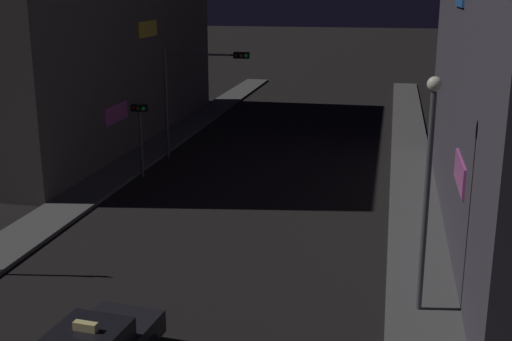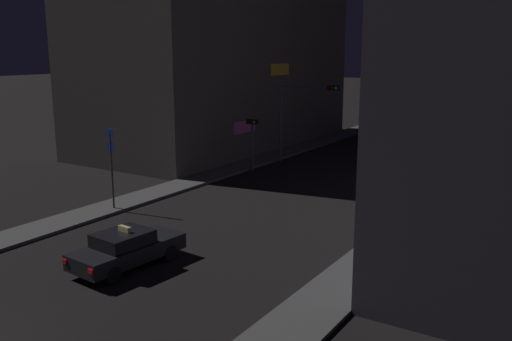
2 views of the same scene
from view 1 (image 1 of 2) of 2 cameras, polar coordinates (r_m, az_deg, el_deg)
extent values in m
cube|color=#4C4C4C|center=(36.48, -9.49, 1.33)|extent=(2.07, 61.29, 0.15)
cube|color=#4C4C4C|center=(34.13, 13.23, 0.14)|extent=(2.07, 61.29, 0.15)
cube|color=#514C47|center=(41.74, -16.91, 12.45)|extent=(11.43, 25.53, 14.24)
cube|color=#D859B2|center=(35.16, -11.94, 4.83)|extent=(0.08, 2.80, 0.90)
cube|color=yellow|center=(39.38, -9.29, 11.93)|extent=(0.08, 2.80, 0.90)
cube|color=#D859B2|center=(21.23, 17.12, -0.19)|extent=(0.08, 2.80, 0.90)
cylinder|color=black|center=(17.80, -14.00, -13.74)|extent=(0.27, 0.66, 0.64)
cube|color=#F4E08C|center=(15.76, -14.45, -12.85)|extent=(0.57, 0.23, 0.20)
cylinder|color=#47474C|center=(35.51, -7.72, 5.67)|extent=(0.16, 0.16, 5.79)
cylinder|color=#47474C|center=(34.54, -4.62, 9.91)|extent=(4.09, 0.10, 0.10)
cube|color=black|center=(34.03, -1.26, 9.87)|extent=(0.80, 0.28, 0.32)
sphere|color=#3F0C0C|center=(33.91, -1.74, 9.85)|extent=(0.20, 0.20, 0.20)
sphere|color=#3F2D0C|center=(33.86, -1.33, 9.85)|extent=(0.20, 0.20, 0.20)
sphere|color=#19E54C|center=(33.80, -0.91, 9.84)|extent=(0.20, 0.20, 0.20)
cylinder|color=#47474C|center=(32.22, -9.87, 2.60)|extent=(0.16, 0.16, 3.61)
cube|color=black|center=(31.91, -10.00, 5.32)|extent=(0.80, 0.28, 0.32)
sphere|color=#3F0C0C|center=(31.84, -10.53, 5.28)|extent=(0.20, 0.20, 0.20)
sphere|color=#3F2D0C|center=(31.75, -10.11, 5.27)|extent=(0.20, 0.20, 0.20)
sphere|color=#19E54C|center=(31.66, -9.69, 5.26)|extent=(0.20, 0.20, 0.20)
cylinder|color=#47474C|center=(18.42, 14.40, -2.90)|extent=(0.16, 0.16, 6.13)
sphere|color=#EAE5C6|center=(17.69, 15.11, 7.19)|extent=(0.40, 0.40, 0.40)
camera|label=2|loc=(8.30, 109.56, -11.34)|focal=38.45mm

